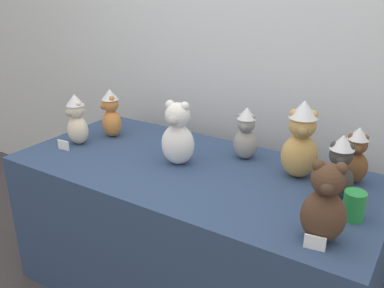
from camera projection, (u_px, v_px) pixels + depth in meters
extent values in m
cube|color=silver|center=(257.00, 27.00, 2.24)|extent=(7.00, 0.08, 2.60)
cube|color=navy|center=(192.00, 233.00, 2.08)|extent=(1.72, 0.81, 0.72)
ellipsoid|color=brown|center=(354.00, 167.00, 1.78)|extent=(0.14, 0.12, 0.14)
sphere|color=brown|center=(357.00, 145.00, 1.74)|extent=(0.08, 0.08, 0.08)
sphere|color=brown|center=(352.00, 137.00, 1.74)|extent=(0.03, 0.03, 0.03)
sphere|color=brown|center=(365.00, 138.00, 1.72)|extent=(0.03, 0.03, 0.03)
sphere|color=brown|center=(358.00, 149.00, 1.71)|extent=(0.04, 0.04, 0.04)
cone|color=silver|center=(359.00, 133.00, 1.72)|extent=(0.09, 0.09, 0.06)
ellipsoid|color=#D17F3D|center=(112.00, 123.00, 2.31)|extent=(0.16, 0.15, 0.15)
sphere|color=#D17F3D|center=(110.00, 104.00, 2.27)|extent=(0.09, 0.09, 0.09)
sphere|color=#D17F3D|center=(108.00, 96.00, 2.28)|extent=(0.03, 0.03, 0.03)
sphere|color=#D17F3D|center=(111.00, 99.00, 2.23)|extent=(0.03, 0.03, 0.03)
sphere|color=#A06536|center=(104.00, 106.00, 2.25)|extent=(0.04, 0.04, 0.04)
cone|color=silver|center=(110.00, 94.00, 2.25)|extent=(0.09, 0.09, 0.06)
ellipsoid|color=beige|center=(78.00, 130.00, 2.20)|extent=(0.14, 0.13, 0.15)
sphere|color=beige|center=(76.00, 110.00, 2.16)|extent=(0.09, 0.09, 0.09)
sphere|color=beige|center=(72.00, 102.00, 2.17)|extent=(0.03, 0.03, 0.03)
sphere|color=beige|center=(78.00, 104.00, 2.13)|extent=(0.03, 0.03, 0.03)
sphere|color=#ABA08A|center=(69.00, 113.00, 2.14)|extent=(0.04, 0.04, 0.04)
cone|color=silver|center=(75.00, 100.00, 2.14)|extent=(0.10, 0.10, 0.06)
ellipsoid|color=#4C3323|center=(323.00, 216.00, 1.38)|extent=(0.17, 0.16, 0.18)
sphere|color=#4C3323|center=(328.00, 179.00, 1.33)|extent=(0.11, 0.11, 0.11)
sphere|color=#4C3323|center=(319.00, 165.00, 1.32)|extent=(0.04, 0.04, 0.04)
sphere|color=#4C3323|center=(341.00, 168.00, 1.30)|extent=(0.04, 0.04, 0.04)
sphere|color=#412E23|center=(327.00, 188.00, 1.29)|extent=(0.05, 0.05, 0.05)
ellipsoid|color=#383533|center=(337.00, 181.00, 1.65)|extent=(0.15, 0.13, 0.15)
sphere|color=#383533|center=(341.00, 155.00, 1.61)|extent=(0.09, 0.09, 0.09)
sphere|color=#383533|center=(335.00, 146.00, 1.60)|extent=(0.03, 0.03, 0.03)
sphere|color=#383533|center=(350.00, 148.00, 1.59)|extent=(0.03, 0.03, 0.03)
sphere|color=#32302E|center=(341.00, 161.00, 1.58)|extent=(0.04, 0.04, 0.04)
cone|color=silver|center=(343.00, 142.00, 1.59)|extent=(0.10, 0.10, 0.06)
ellipsoid|color=white|center=(178.00, 144.00, 1.95)|extent=(0.18, 0.16, 0.20)
sphere|color=white|center=(178.00, 115.00, 1.90)|extent=(0.12, 0.12, 0.12)
sphere|color=white|center=(170.00, 105.00, 1.90)|extent=(0.04, 0.04, 0.04)
sphere|color=white|center=(185.00, 106.00, 1.87)|extent=(0.04, 0.04, 0.04)
sphere|color=#B4B3AF|center=(173.00, 120.00, 1.86)|extent=(0.05, 0.05, 0.05)
ellipsoid|color=tan|center=(299.00, 156.00, 1.82)|extent=(0.20, 0.18, 0.20)
sphere|color=tan|center=(302.00, 125.00, 1.77)|extent=(0.12, 0.12, 0.12)
sphere|color=tan|center=(295.00, 114.00, 1.76)|extent=(0.04, 0.04, 0.04)
sphere|color=tan|center=(312.00, 115.00, 1.75)|extent=(0.04, 0.04, 0.04)
sphere|color=olive|center=(303.00, 131.00, 1.73)|extent=(0.05, 0.05, 0.05)
cone|color=silver|center=(304.00, 109.00, 1.74)|extent=(0.12, 0.12, 0.08)
ellipsoid|color=gray|center=(245.00, 144.00, 2.02)|extent=(0.14, 0.12, 0.15)
sphere|color=gray|center=(246.00, 124.00, 1.98)|extent=(0.09, 0.09, 0.09)
sphere|color=gray|center=(241.00, 116.00, 1.98)|extent=(0.03, 0.03, 0.03)
sphere|color=gray|center=(252.00, 117.00, 1.96)|extent=(0.03, 0.03, 0.03)
sphere|color=slate|center=(245.00, 128.00, 1.95)|extent=(0.04, 0.04, 0.04)
cone|color=silver|center=(247.00, 113.00, 1.96)|extent=(0.09, 0.09, 0.06)
cylinder|color=#238C3D|center=(354.00, 206.00, 1.51)|extent=(0.08, 0.08, 0.11)
cube|color=white|center=(63.00, 145.00, 2.14)|extent=(0.07, 0.01, 0.05)
cube|color=white|center=(315.00, 243.00, 1.35)|extent=(0.07, 0.02, 0.05)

